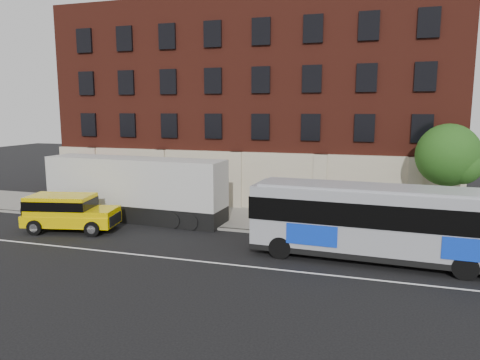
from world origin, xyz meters
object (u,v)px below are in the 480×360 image
(yellow_suv, at_px, (67,210))
(street_tree, at_px, (449,158))
(sign_pole, at_px, (87,197))
(city_bus, at_px, (392,221))
(shipping_container, at_px, (135,189))

(yellow_suv, bearing_deg, street_tree, 16.29)
(sign_pole, xyz_separation_m, city_bus, (18.85, -3.11, 0.53))
(city_bus, relative_size, shipping_container, 1.08)
(street_tree, bearing_deg, shipping_container, -172.06)
(street_tree, bearing_deg, yellow_suv, -163.71)
(sign_pole, distance_m, city_bus, 19.11)
(street_tree, distance_m, city_bus, 7.59)
(sign_pole, relative_size, city_bus, 0.19)
(sign_pole, xyz_separation_m, street_tree, (22.04, 3.34, 2.96))
(sign_pole, distance_m, street_tree, 22.49)
(street_tree, height_order, city_bus, street_tree)
(sign_pole, distance_m, shipping_container, 3.27)
(shipping_container, bearing_deg, yellow_suv, -124.37)
(city_bus, bearing_deg, street_tree, 63.67)
(street_tree, bearing_deg, sign_pole, -171.39)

